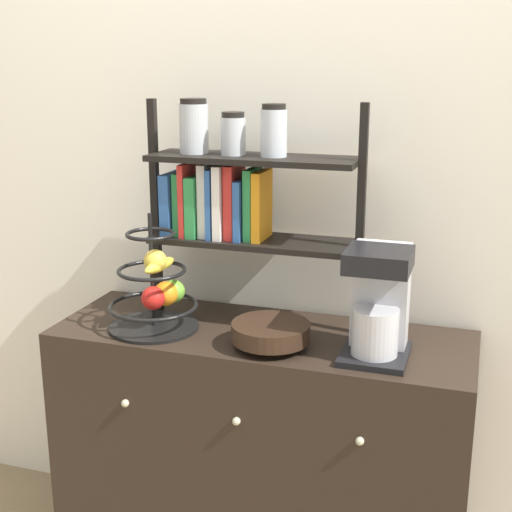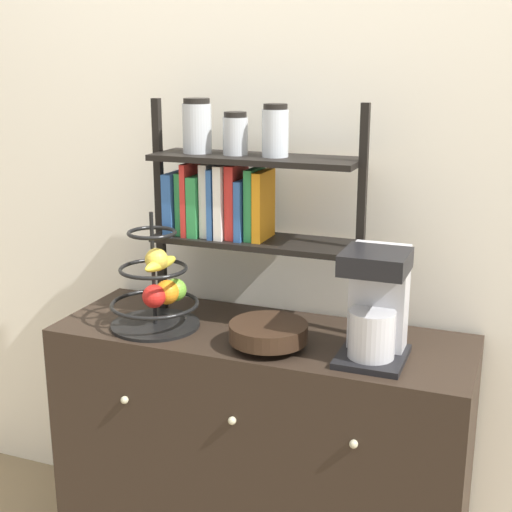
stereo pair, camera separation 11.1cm
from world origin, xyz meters
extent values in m
cube|color=silver|center=(0.00, 0.49, 1.30)|extent=(7.00, 0.05, 2.60)
cube|color=black|center=(0.00, 0.22, 0.41)|extent=(1.27, 0.45, 0.83)
sphere|color=#B2AD8C|center=(-0.35, -0.01, 0.64)|extent=(0.02, 0.02, 0.02)
sphere|color=#B2AD8C|center=(0.00, -0.01, 0.64)|extent=(0.02, 0.02, 0.02)
sphere|color=#B2AD8C|center=(0.35, -0.01, 0.64)|extent=(0.02, 0.02, 0.02)
cube|color=black|center=(0.36, 0.14, 0.84)|extent=(0.18, 0.21, 0.02)
cube|color=#B7B7BC|center=(0.36, 0.20, 0.99)|extent=(0.16, 0.09, 0.30)
cylinder|color=#B7B7BC|center=(0.36, 0.13, 0.91)|extent=(0.13, 0.13, 0.13)
cube|color=black|center=(0.36, 0.13, 1.11)|extent=(0.17, 0.17, 0.06)
cylinder|color=black|center=(-0.33, 0.15, 0.83)|extent=(0.28, 0.28, 0.01)
cylinder|color=black|center=(-0.33, 0.15, 1.01)|extent=(0.01, 0.01, 0.35)
torus|color=black|center=(-0.33, 0.15, 0.90)|extent=(0.27, 0.27, 0.01)
torus|color=black|center=(-0.33, 0.15, 1.01)|extent=(0.21, 0.21, 0.01)
torus|color=black|center=(-0.33, 0.15, 1.13)|extent=(0.15, 0.15, 0.01)
sphere|color=red|center=(-0.31, 0.13, 0.94)|extent=(0.07, 0.07, 0.07)
sphere|color=#6BAD33|center=(-0.28, 0.20, 0.94)|extent=(0.07, 0.07, 0.07)
sphere|color=orange|center=(-0.29, 0.17, 0.94)|extent=(0.08, 0.08, 0.08)
ellipsoid|color=yellow|center=(-0.29, 0.14, 1.03)|extent=(0.05, 0.15, 0.04)
sphere|color=gold|center=(-0.31, 0.14, 1.05)|extent=(0.07, 0.07, 0.07)
cylinder|color=black|center=(0.06, 0.12, 0.84)|extent=(0.13, 0.13, 0.02)
cylinder|color=black|center=(0.06, 0.12, 0.87)|extent=(0.23, 0.23, 0.05)
cube|color=black|center=(-0.39, 0.32, 1.17)|extent=(0.02, 0.02, 0.69)
cube|color=black|center=(0.27, 0.32, 1.17)|extent=(0.02, 0.02, 0.69)
cube|color=black|center=(-0.06, 0.32, 1.09)|extent=(0.64, 0.20, 0.02)
cube|color=black|center=(-0.06, 0.32, 1.34)|extent=(0.64, 0.20, 0.02)
cube|color=#2D599E|center=(-0.32, 0.32, 1.19)|extent=(0.03, 0.16, 0.19)
cube|color=#2D8C47|center=(-0.29, 0.32, 1.19)|extent=(0.02, 0.13, 0.20)
cube|color=red|center=(-0.26, 0.32, 1.21)|extent=(0.02, 0.16, 0.23)
cube|color=#2D8C47|center=(-0.24, 0.32, 1.19)|extent=(0.03, 0.16, 0.19)
cube|color=white|center=(-0.20, 0.32, 1.21)|extent=(0.03, 0.13, 0.23)
cube|color=#2D599E|center=(-0.18, 0.32, 1.20)|extent=(0.02, 0.16, 0.21)
cube|color=white|center=(-0.15, 0.32, 1.21)|extent=(0.03, 0.16, 0.23)
cube|color=red|center=(-0.12, 0.32, 1.21)|extent=(0.03, 0.13, 0.23)
cube|color=#2D599E|center=(-0.09, 0.32, 1.19)|extent=(0.02, 0.15, 0.18)
cube|color=#2D8C47|center=(-0.06, 0.32, 1.20)|extent=(0.02, 0.12, 0.22)
cube|color=orange|center=(-0.03, 0.32, 1.20)|extent=(0.03, 0.13, 0.21)
cylinder|color=#ADB2B7|center=(-0.25, 0.32, 1.43)|extent=(0.09, 0.09, 0.15)
cylinder|color=black|center=(-0.25, 0.32, 1.51)|extent=(0.08, 0.08, 0.02)
cylinder|color=#ADB2B7|center=(-0.12, 0.32, 1.41)|extent=(0.08, 0.08, 0.11)
cylinder|color=black|center=(-0.12, 0.32, 1.47)|extent=(0.07, 0.07, 0.02)
cylinder|color=silver|center=(0.01, 0.32, 1.42)|extent=(0.08, 0.08, 0.14)
cylinder|color=black|center=(0.01, 0.32, 1.50)|extent=(0.07, 0.07, 0.02)
camera|label=1|loc=(0.62, -1.71, 1.63)|focal=50.00mm
camera|label=2|loc=(0.72, -1.67, 1.63)|focal=50.00mm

